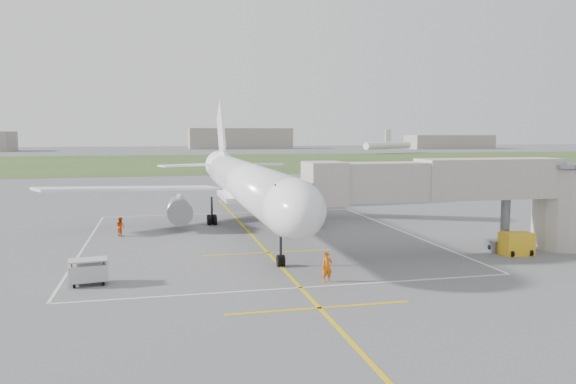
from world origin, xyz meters
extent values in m
plane|color=#58585B|center=(0.00, 0.00, 0.00)|extent=(700.00, 700.00, 0.00)
cube|color=#384D21|center=(0.00, 130.00, 0.01)|extent=(700.00, 120.00, 0.02)
cube|color=gold|center=(0.00, -5.00, 0.01)|extent=(0.25, 60.00, 0.01)
cube|color=gold|center=(0.00, -24.00, 0.01)|extent=(10.00, 0.25, 0.01)
cube|color=gold|center=(0.00, -10.00, 0.01)|extent=(10.00, 0.25, 0.01)
cube|color=silver|center=(0.00, 12.00, 0.01)|extent=(28.00, 0.20, 0.01)
cube|color=silver|center=(0.00, -20.00, 0.01)|extent=(28.00, 0.20, 0.01)
cube|color=silver|center=(-14.00, -4.00, 0.01)|extent=(0.20, 32.00, 0.01)
cube|color=silver|center=(14.00, -4.00, 0.01)|extent=(0.20, 32.00, 0.01)
cylinder|color=white|center=(0.00, 0.00, 4.50)|extent=(3.80, 36.00, 3.80)
ellipsoid|color=white|center=(0.00, -18.00, 4.50)|extent=(3.80, 7.22, 3.80)
cube|color=black|center=(0.00, -18.90, 5.55)|extent=(2.40, 1.60, 0.99)
cone|color=white|center=(0.00, 20.50, 4.90)|extent=(3.80, 6.00, 3.80)
cube|color=white|center=(10.50, 6.00, 3.65)|extent=(17.93, 11.24, 1.23)
cube|color=white|center=(-10.50, 6.00, 3.65)|extent=(17.93, 11.24, 1.23)
cube|color=white|center=(0.00, 3.00, 2.95)|extent=(4.20, 8.00, 0.50)
cube|color=white|center=(0.00, 21.20, 9.20)|extent=(0.30, 7.89, 8.65)
cube|color=white|center=(0.00, 19.00, 6.20)|extent=(0.35, 5.00, 1.20)
cube|color=white|center=(4.20, 20.20, 5.10)|extent=(7.85, 5.03, 0.20)
cube|color=white|center=(-4.20, 20.20, 5.10)|extent=(7.85, 5.03, 0.20)
cylinder|color=gray|center=(6.20, 2.50, 1.90)|extent=(2.30, 4.20, 2.30)
cube|color=white|center=(6.20, 2.20, 2.70)|extent=(0.25, 2.40, 1.20)
cylinder|color=gray|center=(-6.20, 2.50, 1.90)|extent=(2.30, 4.20, 2.30)
cube|color=white|center=(-6.20, 2.20, 2.70)|extent=(0.25, 2.40, 1.20)
cylinder|color=black|center=(0.00, -14.50, 1.30)|extent=(0.18, 0.18, 2.60)
cylinder|color=black|center=(-0.11, -14.50, 0.40)|extent=(0.28, 0.80, 0.80)
cylinder|color=black|center=(0.11, -14.50, 0.40)|extent=(0.28, 0.80, 0.80)
cylinder|color=black|center=(2.90, 4.50, 1.40)|extent=(0.22, 0.22, 2.80)
cylinder|color=black|center=(2.62, 4.15, 0.48)|extent=(0.32, 0.96, 0.96)
cylinder|color=black|center=(3.18, 4.15, 0.48)|extent=(0.32, 0.96, 0.96)
cylinder|color=black|center=(2.62, 4.85, 0.48)|extent=(0.32, 0.96, 0.96)
cylinder|color=black|center=(3.18, 4.85, 0.48)|extent=(0.32, 0.96, 0.96)
cylinder|color=black|center=(-2.90, 4.50, 1.40)|extent=(0.22, 0.22, 2.80)
cylinder|color=black|center=(-3.18, 4.15, 0.48)|extent=(0.32, 0.96, 0.96)
cylinder|color=black|center=(-2.62, 4.15, 0.48)|extent=(0.32, 0.96, 0.96)
cylinder|color=black|center=(-3.18, 4.85, 0.48)|extent=(0.32, 0.96, 0.96)
cylinder|color=black|center=(-2.62, 4.85, 0.48)|extent=(0.32, 0.96, 0.96)
cube|color=#9D968E|center=(7.74, -13.50, 5.60)|extent=(11.09, 2.90, 2.80)
cube|color=#9D968E|center=(16.46, -13.50, 5.70)|extent=(11.09, 3.10, 3.00)
cube|color=#9D968E|center=(3.40, -13.50, 5.60)|extent=(2.60, 3.40, 3.00)
cylinder|color=slate|center=(18.00, -13.50, 2.10)|extent=(0.70, 0.70, 4.20)
cube|color=slate|center=(18.00, -13.50, 0.45)|extent=(2.60, 1.40, 0.90)
cylinder|color=#9D968E|center=(23.00, -13.50, 3.20)|extent=(4.40, 4.40, 6.40)
cylinder|color=slate|center=(23.00, -13.50, 6.60)|extent=(5.00, 5.00, 0.30)
cylinder|color=black|center=(17.00, -13.50, 0.35)|extent=(0.70, 0.30, 0.70)
cylinder|color=black|center=(19.00, -13.50, 0.35)|extent=(0.70, 0.30, 0.70)
cube|color=gold|center=(18.06, -14.91, 0.84)|extent=(2.28, 1.52, 1.69)
cylinder|color=black|center=(17.26, -15.51, 0.25)|extent=(0.24, 0.50, 0.49)
cylinder|color=black|center=(18.83, -15.55, 0.25)|extent=(0.24, 0.50, 0.49)
cube|color=#B1B1B1|center=(-12.32, -16.44, 0.77)|extent=(2.42, 1.65, 0.99)
cube|color=#B1B1B1|center=(-12.32, -16.44, 1.53)|extent=(2.42, 1.65, 0.07)
cylinder|color=black|center=(-13.14, -17.10, 0.95)|extent=(0.07, 0.07, 1.17)
cylinder|color=black|center=(-11.36, -16.86, 0.95)|extent=(0.07, 0.07, 1.17)
cylinder|color=black|center=(-13.29, -16.03, 0.95)|extent=(0.07, 0.07, 1.17)
cylinder|color=black|center=(-11.50, -15.79, 0.95)|extent=(0.07, 0.07, 1.17)
cylinder|color=black|center=(-13.06, -17.04, 0.18)|extent=(0.21, 0.38, 0.36)
cylinder|color=black|center=(-11.45, -16.83, 0.18)|extent=(0.21, 0.38, 0.36)
cylinder|color=black|center=(-13.19, -16.06, 0.18)|extent=(0.21, 0.38, 0.36)
cylinder|color=black|center=(-11.59, -15.84, 0.18)|extent=(0.21, 0.38, 0.36)
imported|color=#DE5C07|center=(1.91, -19.09, 0.92)|extent=(0.67, 0.45, 1.84)
imported|color=#D84306|center=(-11.43, -0.10, 0.85)|extent=(1.02, 1.05, 1.71)
cube|color=gray|center=(40.00, 280.00, 6.00)|extent=(60.00, 20.00, 12.00)
cube|color=gray|center=(160.00, 250.00, 4.00)|extent=(50.00, 18.00, 8.00)
cylinder|color=white|center=(93.98, 186.57, 3.50)|extent=(29.10, 19.19, 3.20)
cube|color=white|center=(93.98, 186.57, 8.00)|extent=(3.59, 2.31, 5.50)
camera|label=1|loc=(-8.10, -51.42, 9.12)|focal=35.00mm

